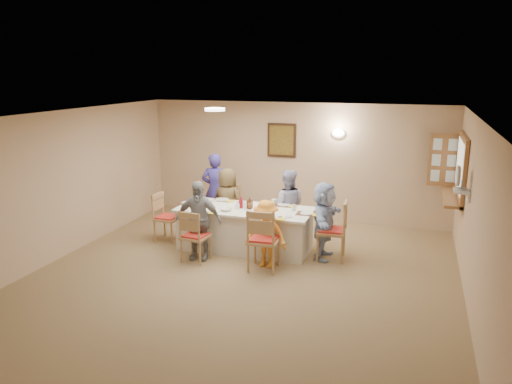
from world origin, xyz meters
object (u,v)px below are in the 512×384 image
(chair_back_right, at_px, (289,216))
(chair_front_right, at_px, (264,239))
(chair_left_end, at_px, (167,217))
(diner_back_left, at_px, (227,202))
(condiment_ketchup, at_px, (241,202))
(desk_fan, at_px, (460,181))
(diner_front_right, at_px, (266,234))
(diner_right_end, at_px, (324,221))
(chair_right_end, at_px, (331,230))
(chair_front_left, at_px, (196,235))
(chair_back_left, at_px, (230,210))
(dining_table, at_px, (245,229))
(diner_front_left, at_px, (198,220))
(caregiver, at_px, (215,190))
(diner_back_right, at_px, (287,206))
(serving_hatch, at_px, (461,168))

(chair_back_right, distance_m, chair_front_right, 1.60)
(chair_left_end, relative_size, diner_back_left, 0.69)
(chair_left_end, relative_size, condiment_ketchup, 4.27)
(chair_left_end, height_order, diner_back_left, diner_back_left)
(desk_fan, height_order, diner_front_right, desk_fan)
(diner_right_end, bearing_deg, diner_front_right, 130.28)
(chair_right_end, height_order, diner_right_end, diner_right_end)
(desk_fan, xyz_separation_m, chair_front_left, (-4.07, -0.55, -1.10))
(chair_back_left, bearing_deg, dining_table, -63.79)
(diner_front_left, bearing_deg, caregiver, 97.50)
(chair_back_right, bearing_deg, diner_back_right, -97.67)
(diner_front_right, bearing_deg, diner_front_left, -171.86)
(chair_front_right, bearing_deg, serving_hatch, -150.25)
(chair_back_left, bearing_deg, diner_front_right, -61.63)
(serving_hatch, xyz_separation_m, diner_front_right, (-2.98, -1.78, -0.94))
(condiment_ketchup, bearing_deg, diner_right_end, -0.38)
(chair_front_right, height_order, diner_front_right, diner_front_right)
(chair_back_left, relative_size, diner_back_left, 0.71)
(caregiver, bearing_deg, chair_back_left, 130.64)
(diner_back_left, height_order, caregiver, caregiver)
(dining_table, distance_m, diner_back_left, 0.95)
(diner_front_right, distance_m, caregiver, 2.47)
(dining_table, relative_size, diner_back_left, 1.81)
(chair_back_left, height_order, chair_front_right, chair_front_right)
(desk_fan, relative_size, chair_front_right, 0.29)
(serving_hatch, relative_size, diner_right_end, 1.12)
(desk_fan, distance_m, chair_left_end, 5.15)
(dining_table, bearing_deg, chair_front_right, -53.13)
(chair_right_end, relative_size, diner_back_left, 0.78)
(diner_front_left, bearing_deg, dining_table, 42.26)
(chair_front_right, bearing_deg, diner_front_right, -92.77)
(diner_front_right, height_order, caregiver, caregiver)
(chair_back_right, bearing_deg, diner_front_right, -97.67)
(chair_back_right, xyz_separation_m, chair_right_end, (0.95, -0.80, 0.07))
(chair_back_left, distance_m, chair_back_right, 1.20)
(caregiver, height_order, condiment_ketchup, caregiver)
(desk_fan, xyz_separation_m, diner_front_left, (-4.07, -0.43, -0.87))
(chair_back_left, distance_m, diner_back_left, 0.23)
(chair_front_left, xyz_separation_m, chair_left_end, (-0.95, 0.80, 0.01))
(chair_front_right, relative_size, diner_front_right, 0.92)
(chair_right_end, bearing_deg, chair_back_right, -133.98)
(diner_back_left, height_order, diner_back_right, diner_back_right)
(chair_back_left, distance_m, caregiver, 0.64)
(chair_back_right, bearing_deg, chair_front_left, -134.54)
(chair_front_right, height_order, diner_right_end, diner_right_end)
(dining_table, distance_m, condiment_ketchup, 0.49)
(diner_front_right, relative_size, diner_right_end, 0.84)
(dining_table, relative_size, chair_back_right, 2.65)
(chair_front_left, distance_m, diner_back_right, 1.92)
(diner_right_end, xyz_separation_m, caregiver, (-2.47, 1.15, 0.09))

